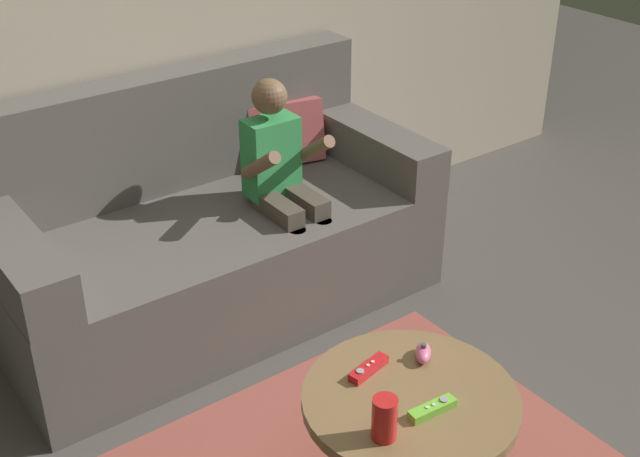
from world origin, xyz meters
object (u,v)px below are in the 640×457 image
at_px(couch, 210,233).
at_px(game_remote_lime_near_edge, 432,409).
at_px(person_seated_on_couch, 284,183).
at_px(soda_can, 384,418).
at_px(game_remote_red_far_corner, 369,368).
at_px(nunchuk_pink, 423,353).
at_px(coffee_table, 408,415).

xyz_separation_m(couch, game_remote_lime_near_edge, (-0.11, -1.39, 0.14)).
xyz_separation_m(person_seated_on_couch, game_remote_lime_near_edge, (-0.35, -1.21, -0.08)).
xyz_separation_m(couch, person_seated_on_couch, (0.24, -0.18, 0.22)).
bearing_deg(couch, game_remote_lime_near_edge, -94.53).
bearing_deg(couch, soda_can, -101.14).
relative_size(person_seated_on_couch, game_remote_red_far_corner, 6.41).
height_order(game_remote_lime_near_edge, game_remote_red_far_corner, same).
bearing_deg(soda_can, person_seated_on_couch, 66.99).
bearing_deg(person_seated_on_couch, couch, 142.96).
relative_size(nunchuk_pink, soda_can, 0.78).
height_order(couch, game_remote_lime_near_edge, couch).
bearing_deg(nunchuk_pink, game_remote_red_far_corner, 164.69).
bearing_deg(game_remote_lime_near_edge, soda_can, 177.88).
bearing_deg(nunchuk_pink, couch, 91.15).
xyz_separation_m(game_remote_lime_near_edge, game_remote_red_far_corner, (-0.03, 0.23, 0.00)).
height_order(coffee_table, game_remote_lime_near_edge, game_remote_lime_near_edge).
distance_m(couch, game_remote_lime_near_edge, 1.40).
bearing_deg(coffee_table, game_remote_red_far_corner, 102.25).
relative_size(game_remote_lime_near_edge, soda_can, 1.17).
relative_size(couch, soda_can, 13.96).
bearing_deg(game_remote_lime_near_edge, couch, 85.47).
distance_m(game_remote_lime_near_edge, game_remote_red_far_corner, 0.23).
xyz_separation_m(coffee_table, nunchuk_pink, (0.13, 0.09, 0.10)).
bearing_deg(game_remote_red_far_corner, person_seated_on_couch, 68.86).
relative_size(game_remote_red_far_corner, soda_can, 1.18).
xyz_separation_m(person_seated_on_couch, soda_can, (-0.51, -1.20, -0.03)).
relative_size(nunchuk_pink, game_remote_red_far_corner, 0.66).
bearing_deg(game_remote_red_far_corner, couch, 83.10).
relative_size(couch, coffee_table, 2.86).
relative_size(person_seated_on_couch, nunchuk_pink, 9.73).
relative_size(coffee_table, game_remote_lime_near_edge, 4.18).
relative_size(game_remote_lime_near_edge, nunchuk_pink, 1.50).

